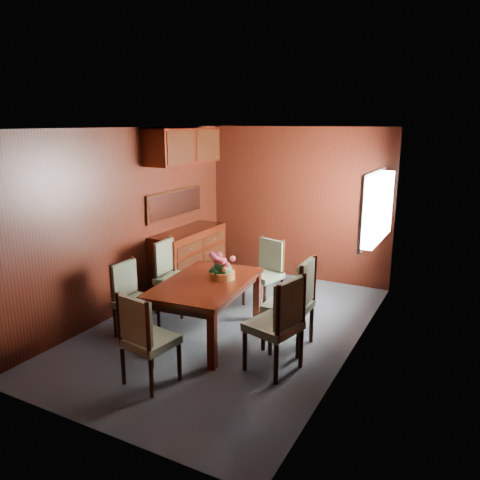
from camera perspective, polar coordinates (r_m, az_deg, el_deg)
The scene contains 11 objects.
ground at distance 5.88m, azimuth -1.32°, elevation -10.58°, with size 4.50×4.50×0.00m, color #313A42.
room_shell at distance 5.74m, azimuth -0.71°, elevation 5.85°, with size 3.06×4.52×2.41m.
sideboard at distance 7.14m, azimuth -6.22°, elevation -2.28°, with size 0.48×1.40×0.90m, color black.
dining_table at distance 5.46m, azimuth -4.22°, elevation -5.99°, with size 1.05×1.54×0.68m.
chair_left_near at distance 5.68m, azimuth -13.12°, elevation -6.47°, with size 0.41×0.43×0.89m.
chair_left_far at distance 6.27m, azimuth -8.40°, elevation -3.85°, with size 0.47×0.49×0.97m.
chair_right_near at distance 4.71m, azimuth 4.88°, elevation -9.63°, with size 0.56×0.58×1.02m.
chair_right_far at distance 5.20m, azimuth 6.76°, elevation -7.17°, with size 0.48×0.50×1.04m.
chair_head at distance 4.56m, azimuth -11.61°, elevation -11.30°, with size 0.50×0.49×0.94m.
chair_foot at distance 6.43m, azimuth 3.23°, elevation -3.48°, with size 0.54×0.52×0.93m.
flower_centerpiece at distance 5.46m, azimuth -2.16°, elevation -3.24°, with size 0.31×0.31×0.31m.
Camera 1 is at (2.61, -4.66, 2.47)m, focal length 35.00 mm.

